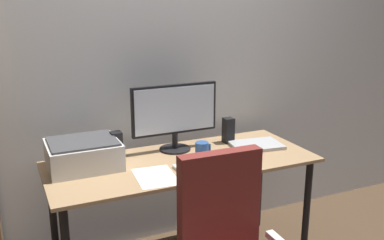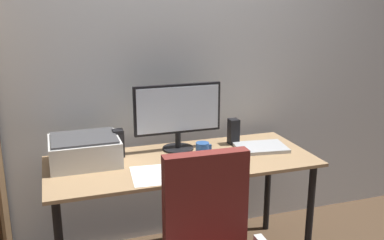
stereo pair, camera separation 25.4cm
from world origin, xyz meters
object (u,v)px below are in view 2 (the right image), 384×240
(desk, at_px, (182,173))
(laptop, at_px, (261,147))
(monitor, at_px, (178,112))
(speaker_left, at_px, (118,143))
(mouse, at_px, (232,160))
(coffee_mug, at_px, (203,150))
(printer, at_px, (85,150))
(speaker_right, at_px, (234,131))
(keyboard, at_px, (197,166))

(desk, relative_size, laptop, 5.01)
(monitor, bearing_deg, speaker_left, -178.82)
(desk, height_order, laptop, laptop)
(monitor, height_order, mouse, monitor)
(desk, xyz_separation_m, coffee_mug, (0.13, -0.01, 0.14))
(monitor, height_order, printer, monitor)
(mouse, height_order, speaker_left, speaker_left)
(laptop, xyz_separation_m, speaker_right, (-0.12, 0.16, 0.07))
(laptop, distance_m, speaker_right, 0.21)
(monitor, relative_size, speaker_right, 3.30)
(laptop, xyz_separation_m, printer, (-1.10, 0.11, 0.07))
(printer, bearing_deg, laptop, -5.49)
(monitor, bearing_deg, speaker_right, -1.18)
(speaker_left, height_order, speaker_right, same)
(laptop, relative_size, printer, 0.80)
(desk, distance_m, mouse, 0.31)
(keyboard, relative_size, laptop, 0.91)
(monitor, xyz_separation_m, speaker_right, (0.38, -0.01, -0.16))
(mouse, bearing_deg, monitor, 118.22)
(desk, xyz_separation_m, mouse, (0.27, -0.13, 0.10))
(laptop, bearing_deg, monitor, 169.84)
(laptop, bearing_deg, desk, -169.46)
(printer, bearing_deg, keyboard, -24.28)
(monitor, relative_size, printer, 1.40)
(coffee_mug, xyz_separation_m, speaker_left, (-0.48, 0.19, 0.04))
(monitor, relative_size, speaker_left, 3.30)
(keyboard, distance_m, speaker_left, 0.52)
(mouse, bearing_deg, speaker_left, 145.27)
(laptop, height_order, speaker_left, speaker_left)
(keyboard, xyz_separation_m, speaker_right, (0.37, 0.32, 0.08))
(mouse, bearing_deg, laptop, 22.73)
(mouse, relative_size, coffee_mug, 0.98)
(coffee_mug, bearing_deg, speaker_right, 33.69)
(printer, bearing_deg, desk, -13.36)
(keyboard, bearing_deg, mouse, 2.04)
(coffee_mug, relative_size, laptop, 0.31)
(coffee_mug, height_order, printer, printer)
(printer, bearing_deg, speaker_right, 2.95)
(coffee_mug, xyz_separation_m, laptop, (0.41, 0.04, -0.04))
(keyboard, height_order, laptop, laptop)
(mouse, bearing_deg, keyboard, 174.16)
(desk, height_order, printer, printer)
(monitor, xyz_separation_m, printer, (-0.59, -0.06, -0.17))
(monitor, distance_m, mouse, 0.46)
(desk, relative_size, speaker_left, 9.43)
(monitor, relative_size, keyboard, 1.94)
(speaker_left, height_order, printer, speaker_left)
(coffee_mug, xyz_separation_m, printer, (-0.68, 0.14, 0.03))
(desk, distance_m, keyboard, 0.18)
(keyboard, bearing_deg, desk, 108.63)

